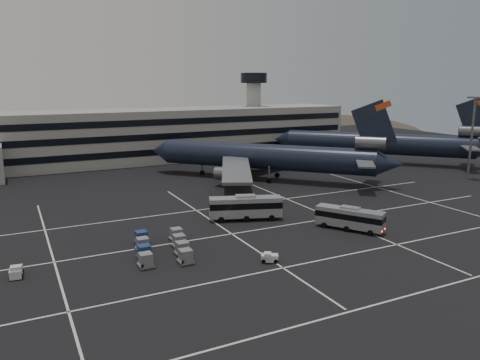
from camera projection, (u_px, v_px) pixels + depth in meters
name	position (u px, v px, depth m)	size (l,w,h in m)	color
ground	(282.00, 236.00, 66.51)	(260.00, 260.00, 0.00)	black
lane_markings	(285.00, 234.00, 67.56)	(90.00, 55.62, 0.01)	silver
terminal	(135.00, 137.00, 126.03)	(125.00, 26.00, 24.00)	gray
hills	(128.00, 152.00, 225.63)	(352.00, 180.00, 44.00)	#38332B
lightpole_right	(473.00, 126.00, 102.55)	(2.40, 2.40, 18.28)	slate
trijet_main	(267.00, 157.00, 103.25)	(43.55, 45.68, 18.08)	black
trijet_far	(381.00, 143.00, 124.59)	(43.43, 45.80, 18.08)	black
bus_near	(350.00, 217.00, 68.84)	(7.22, 9.78, 3.54)	gray
bus_far	(245.00, 206.00, 73.82)	(11.67, 6.29, 4.04)	gray
tug_a	(16.00, 272.00, 52.41)	(1.62, 2.45, 1.48)	silver
tug_b	(270.00, 257.00, 56.88)	(2.38, 2.07, 1.32)	silver
uld_cluster	(162.00, 246.00, 59.82)	(8.52, 11.70, 1.75)	#2D2D30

